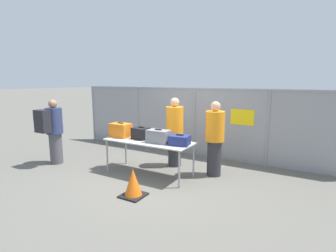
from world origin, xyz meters
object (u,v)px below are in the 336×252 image
at_px(security_worker_far, 215,138).
at_px(utility_trailer, 293,142).
at_px(suitcase_grey, 158,136).
at_px(security_worker_near, 175,131).
at_px(suitcase_orange, 121,130).
at_px(traveler_hooded, 52,129).
at_px(suitcase_black, 141,133).
at_px(traffic_cone, 133,184).
at_px(suitcase_navy, 180,140).
at_px(inspection_table, 149,143).

distance_m(security_worker_far, utility_trailer, 2.97).
height_order(suitcase_grey, security_worker_near, security_worker_near).
relative_size(suitcase_orange, security_worker_far, 0.28).
height_order(suitcase_orange, traveler_hooded, traveler_hooded).
relative_size(security_worker_near, security_worker_far, 1.02).
bearing_deg(suitcase_black, traffic_cone, -60.99).
xyz_separation_m(traveler_hooded, utility_trailer, (5.24, 3.87, -0.51)).
height_order(security_worker_near, traffic_cone, security_worker_near).
xyz_separation_m(suitcase_navy, traveler_hooded, (-3.34, -0.58, 0.01)).
height_order(suitcase_grey, traffic_cone, suitcase_grey).
relative_size(suitcase_orange, security_worker_near, 0.28).
relative_size(inspection_table, suitcase_navy, 4.49).
bearing_deg(suitcase_orange, security_worker_far, 18.90).
bearing_deg(traffic_cone, suitcase_orange, 137.73).
bearing_deg(security_worker_far, suitcase_orange, 39.67).
height_order(inspection_table, suitcase_orange, suitcase_orange).
height_order(inspection_table, traveler_hooded, traveler_hooded).
bearing_deg(suitcase_black, utility_trailer, 47.76).
bearing_deg(suitcase_grey, suitcase_orange, 177.57).
height_order(suitcase_grey, security_worker_far, security_worker_far).
distance_m(suitcase_orange, suitcase_grey, 1.10).
distance_m(inspection_table, traveler_hooded, 2.62).
bearing_deg(traffic_cone, utility_trailer, 62.34).
height_order(suitcase_orange, utility_trailer, suitcase_orange).
bearing_deg(inspection_table, traffic_cone, -70.49).
xyz_separation_m(traveler_hooded, security_worker_near, (2.75, 1.43, -0.03)).
xyz_separation_m(inspection_table, security_worker_far, (1.30, 0.70, 0.13)).
bearing_deg(security_worker_far, suitcase_black, 43.44).
height_order(suitcase_navy, traffic_cone, suitcase_navy).
height_order(suitcase_navy, utility_trailer, suitcase_navy).
bearing_deg(traffic_cone, suitcase_black, 119.01).
bearing_deg(traveler_hooded, suitcase_black, 18.61).
xyz_separation_m(suitcase_orange, security_worker_near, (1.00, 0.87, -0.07)).
distance_m(inspection_table, suitcase_grey, 0.36).
bearing_deg(security_worker_near, suitcase_orange, 40.64).
relative_size(suitcase_navy, traveler_hooded, 0.27).
relative_size(utility_trailer, traffic_cone, 7.11).
xyz_separation_m(suitcase_navy, security_worker_near, (-0.59, 0.85, -0.01)).
height_order(security_worker_far, traffic_cone, security_worker_far).
relative_size(security_worker_near, utility_trailer, 0.45).
xyz_separation_m(suitcase_navy, utility_trailer, (1.90, 3.29, -0.49)).
relative_size(suitcase_grey, suitcase_navy, 1.11).
bearing_deg(security_worker_near, traveler_hooded, 27.04).
relative_size(suitcase_black, suitcase_navy, 0.89).
xyz_separation_m(suitcase_black, suitcase_grey, (0.55, -0.12, 0.01)).
bearing_deg(suitcase_black, inspection_table, -11.39).
bearing_deg(suitcase_orange, traffic_cone, -42.27).
height_order(suitcase_grey, traveler_hooded, traveler_hooded).
bearing_deg(traffic_cone, suitcase_grey, 95.07).
relative_size(suitcase_orange, traffic_cone, 0.89).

